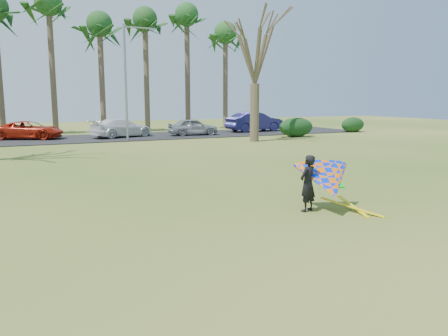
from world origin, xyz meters
name	(u,v)px	position (x,y,z in m)	size (l,w,h in m)	color
ground	(260,226)	(0.00, 0.00, 0.00)	(100.00, 100.00, 0.00)	#245412
parking_strip	(92,138)	(0.00, 25.00, 0.03)	(46.00, 7.00, 0.06)	black
palm_5	(48,5)	(-2.00, 31.00, 10.52)	(4.84, 4.84, 12.24)	brown
palm_6	(99,25)	(2.00, 31.00, 9.17)	(4.84, 4.84, 10.84)	brown
palm_7	(145,21)	(6.00, 31.00, 9.85)	(4.84, 4.84, 11.54)	#4D3E2E
palm_8	(187,16)	(10.00, 31.00, 10.52)	(4.84, 4.84, 12.24)	#493B2C
palm_9	(225,34)	(14.00, 31.00, 9.17)	(4.84, 4.84, 10.84)	brown
bare_tree_right	(255,45)	(10.00, 18.00, 6.57)	(6.27, 6.27, 9.21)	#49392B
streetlight	(128,77)	(2.16, 22.00, 4.46)	(2.28, 0.18, 8.00)	gray
hedge_near	(296,127)	(14.72, 19.74, 0.75)	(3.01, 1.36, 1.50)	#123215
hedge_far	(353,125)	(22.11, 21.59, 0.66)	(2.39, 1.12, 1.33)	#123315
car_2	(29,130)	(-4.21, 25.96, 0.71)	(2.16, 4.68, 1.30)	#A91F0D
car_3	(122,128)	(2.20, 24.78, 0.76)	(1.97, 4.84, 1.40)	white
car_4	(193,127)	(7.79, 24.10, 0.73)	(1.59, 3.96, 1.35)	#8F929B
car_5	(255,122)	(14.25, 25.44, 0.92)	(1.82, 5.22, 1.72)	navy
kite_flyer	(326,181)	(2.23, 0.40, 0.84)	(2.13, 2.39, 2.02)	black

